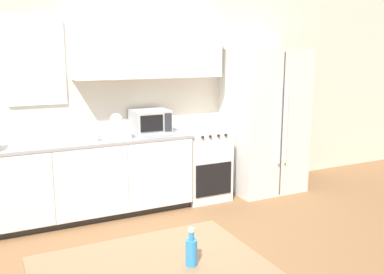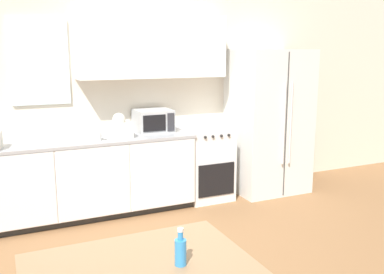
# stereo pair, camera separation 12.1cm
# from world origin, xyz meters

# --- Properties ---
(wall_back) EXTENTS (12.00, 0.38, 2.70)m
(wall_back) POSITION_xyz_m (0.08, 1.96, 1.45)
(wall_back) COLOR beige
(wall_back) RESTS_ON ground_plane
(kitchen_counter) EXTENTS (2.36, 0.67, 0.89)m
(kitchen_counter) POSITION_xyz_m (-0.33, 1.64, 0.45)
(kitchen_counter) COLOR #333333
(kitchen_counter) RESTS_ON ground_plane
(oven_range) EXTENTS (0.56, 0.65, 0.90)m
(oven_range) POSITION_xyz_m (1.13, 1.65, 0.45)
(oven_range) COLOR white
(oven_range) RESTS_ON ground_plane
(refrigerator) EXTENTS (0.94, 0.80, 1.86)m
(refrigerator) POSITION_xyz_m (2.03, 1.59, 0.93)
(refrigerator) COLOR silver
(refrigerator) RESTS_ON ground_plane
(kitchen_sink) EXTENTS (0.61, 0.39, 0.21)m
(kitchen_sink) POSITION_xyz_m (-0.74, 1.65, 0.90)
(kitchen_sink) COLOR #B7BABC
(kitchen_sink) RESTS_ON kitchen_counter
(microwave) EXTENTS (0.42, 0.39, 0.26)m
(microwave) POSITION_xyz_m (0.48, 1.74, 1.02)
(microwave) COLOR #B7BABC
(microwave) RESTS_ON kitchen_counter
(coffee_mug) EXTENTS (0.11, 0.08, 0.09)m
(coffee_mug) POSITION_xyz_m (-0.24, 1.48, 0.93)
(coffee_mug) COLOR white
(coffee_mug) RESTS_ON kitchen_counter
(grocery_bag_0) EXTENTS (0.27, 0.23, 0.28)m
(grocery_bag_0) POSITION_xyz_m (0.01, 1.54, 1.00)
(grocery_bag_0) COLOR silver
(grocery_bag_0) RESTS_ON kitchen_counter
(drink_bottle) EXTENTS (0.06, 0.06, 0.20)m
(drink_bottle) POSITION_xyz_m (-0.39, -1.15, 0.81)
(drink_bottle) COLOR #338CD8
(drink_bottle) RESTS_ON dining_table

